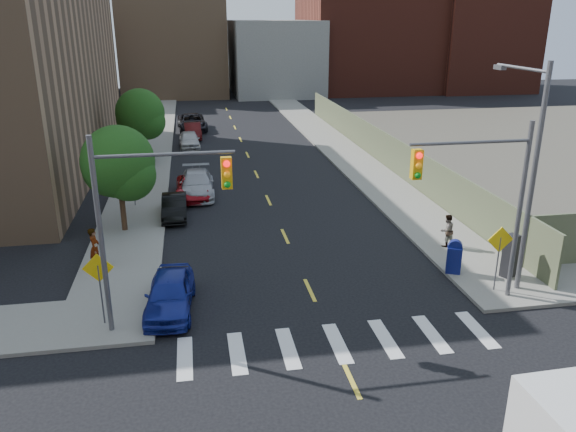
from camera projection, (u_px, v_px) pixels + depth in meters
name	position (u px, v px, depth m)	size (l,w,h in m)	color
ground	(371.00, 423.00, 15.28)	(160.00, 160.00, 0.00)	black
sidewalk_nw	(154.00, 134.00, 52.51)	(3.50, 73.00, 0.15)	gray
sidewalk_ne	(316.00, 129.00, 55.03)	(3.50, 73.00, 0.15)	gray
fence_north	(379.00, 146.00, 42.41)	(0.12, 44.00, 2.50)	#626B4B
bg_bldg_west	(52.00, 52.00, 74.66)	(14.00, 18.00, 12.00)	#592319
bg_bldg_midwest	(174.00, 39.00, 78.62)	(14.00, 16.00, 15.00)	#8C6B4C
bg_bldg_center	(274.00, 57.00, 79.87)	(12.00, 16.00, 10.00)	gray
bg_bldg_east	(366.00, 34.00, 83.00)	(18.00, 18.00, 16.00)	#592319
bg_bldg_fareast	(473.00, 27.00, 83.41)	(14.00, 16.00, 18.00)	#592319
signal_nw	(146.00, 208.00, 18.36)	(4.59, 0.30, 7.00)	#59595E
signal_ne	(484.00, 190.00, 20.31)	(4.59, 0.30, 7.00)	#59595E
streetlight_ne	(529.00, 163.00, 21.27)	(0.25, 3.70, 9.00)	#59595E
warn_sign_nw	(99.00, 276.00, 19.38)	(1.06, 0.06, 2.83)	#59595E
warn_sign_ne	(499.00, 247.00, 21.82)	(1.06, 0.06, 2.83)	#59595E
warn_sign_midwest	(132.00, 174.00, 31.91)	(1.06, 0.06, 2.83)	#59595E
tree_west_near	(118.00, 166.00, 27.71)	(3.66, 3.64, 5.52)	#332114
tree_west_far	(140.00, 116.00, 41.63)	(3.66, 3.64, 5.52)	#332114
parked_car_blue	(170.00, 293.00, 20.90)	(1.69, 4.20, 1.43)	navy
parked_car_black	(174.00, 207.00, 30.75)	(1.32, 3.78, 1.25)	black
parked_car_red	(193.00, 187.00, 34.19)	(2.09, 4.53, 1.26)	#A21018
parked_car_silver	(197.00, 184.00, 34.56)	(2.06, 5.06, 1.47)	#A8A9B0
parked_car_white	(189.00, 140.00, 47.08)	(1.65, 4.11, 1.40)	silver
parked_car_maroon	(193.00, 131.00, 50.88)	(1.45, 4.17, 1.37)	#450D0D
parked_car_grey	(192.00, 122.00, 54.54)	(2.60, 5.63, 1.57)	black
mailbox	(454.00, 257.00, 23.72)	(0.74, 0.67, 1.48)	navy
payphone	(510.00, 256.00, 23.29)	(0.55, 0.45, 1.85)	black
pedestrian_west	(95.00, 248.00, 24.12)	(0.66, 0.44, 1.82)	gray
pedestrian_east	(447.00, 231.00, 26.44)	(0.77, 0.60, 1.58)	gray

